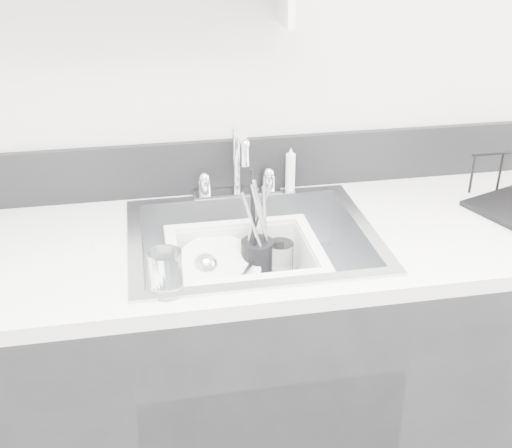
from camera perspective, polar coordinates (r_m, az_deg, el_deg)
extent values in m
cube|color=silver|center=(1.81, -2.09, 14.09)|extent=(3.50, 0.02, 2.60)
cube|color=black|center=(1.94, -0.28, -13.63)|extent=(3.20, 0.62, 0.88)
cube|color=silver|center=(1.68, -0.31, -1.66)|extent=(3.20, 0.62, 0.04)
cube|color=black|center=(1.90, -1.93, 5.24)|extent=(3.20, 0.02, 0.16)
cube|color=silver|center=(1.89, -1.70, 2.74)|extent=(0.26, 0.06, 0.02)
cylinder|color=silver|center=(1.87, -4.59, 3.27)|extent=(0.04, 0.04, 0.05)
cylinder|color=silver|center=(1.90, 1.13, 3.70)|extent=(0.04, 0.04, 0.05)
cylinder|color=silver|center=(1.85, -1.74, 5.62)|extent=(0.02, 0.02, 0.20)
cylinder|color=silver|center=(1.75, -1.40, 7.94)|extent=(0.02, 0.15, 0.02)
cylinder|color=white|center=(1.90, 3.08, 4.81)|extent=(0.03, 0.03, 0.14)
cube|color=silver|center=(1.74, 2.66, 18.89)|extent=(0.02, 0.14, 0.10)
cylinder|color=white|center=(1.74, -2.99, -5.37)|extent=(0.25, 0.25, 0.02)
cylinder|color=white|center=(1.74, -2.86, -4.84)|extent=(0.24, 0.24, 0.02)
cylinder|color=white|center=(1.71, -3.37, -3.96)|extent=(0.28, 0.27, 0.10)
cylinder|color=black|center=(1.76, 0.11, -3.18)|extent=(0.09, 0.09, 0.11)
cylinder|color=silver|center=(1.71, -0.34, -0.14)|extent=(0.01, 0.06, 0.22)
cylinder|color=silver|center=(1.71, 0.63, -0.68)|extent=(0.02, 0.04, 0.20)
cylinder|color=black|center=(1.70, -0.25, 0.46)|extent=(0.01, 0.06, 0.24)
cylinder|color=white|center=(1.76, 2.17, -3.20)|extent=(0.09, 0.09, 0.10)
cylinder|color=white|center=(1.43, -8.00, -4.32)|extent=(0.09, 0.09, 0.10)
imported|color=white|center=(1.68, 2.86, -6.46)|extent=(0.11, 0.11, 0.03)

